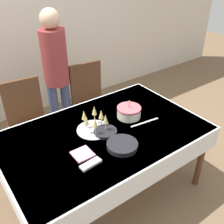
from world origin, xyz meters
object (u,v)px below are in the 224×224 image
(champagne_tray, at_px, (94,122))
(plate_stack_main, at_px, (122,145))
(dining_chair_far_left, at_px, (28,120))
(dining_chair_far_right, at_px, (91,99))
(person_standing, at_px, (56,68))
(birthday_cake, at_px, (129,112))
(plate_stack_dessert, at_px, (105,132))

(champagne_tray, distance_m, plate_stack_main, 0.34)
(plate_stack_main, bearing_deg, dining_chair_far_left, 108.53)
(dining_chair_far_right, height_order, person_standing, person_standing)
(dining_chair_far_right, bearing_deg, champagne_tray, -119.29)
(dining_chair_far_left, distance_m, dining_chair_far_right, 0.79)
(birthday_cake, xyz_separation_m, person_standing, (-0.26, 0.98, 0.18))
(birthday_cake, bearing_deg, plate_stack_dessert, -165.81)
(birthday_cake, relative_size, plate_stack_dessert, 1.12)
(birthday_cake, relative_size, plate_stack_main, 0.89)
(dining_chair_far_right, height_order, plate_stack_dessert, dining_chair_far_right)
(plate_stack_dessert, xyz_separation_m, person_standing, (0.07, 1.06, 0.22))
(plate_stack_dessert, bearing_deg, dining_chair_far_right, 65.93)
(champagne_tray, xyz_separation_m, person_standing, (0.12, 0.97, 0.15))
(dining_chair_far_left, relative_size, plate_stack_main, 3.77)
(champagne_tray, height_order, plate_stack_dessert, champagne_tray)
(dining_chair_far_left, height_order, plate_stack_dessert, dining_chair_far_left)
(plate_stack_dessert, bearing_deg, person_standing, 86.29)
(birthday_cake, xyz_separation_m, champagne_tray, (-0.38, 0.01, 0.03))
(dining_chair_far_right, relative_size, plate_stack_dessert, 4.75)
(dining_chair_far_right, relative_size, person_standing, 0.60)
(dining_chair_far_left, distance_m, birthday_cake, 1.11)
(plate_stack_dessert, distance_m, person_standing, 1.09)
(plate_stack_dessert, bearing_deg, champagne_tray, 116.15)
(plate_stack_dessert, height_order, person_standing, person_standing)
(plate_stack_dessert, bearing_deg, birthday_cake, 14.19)
(dining_chair_far_left, xyz_separation_m, birthday_cake, (0.72, -0.82, 0.25))
(dining_chair_far_left, height_order, plate_stack_main, dining_chair_far_left)
(dining_chair_far_left, relative_size, dining_chair_far_right, 1.00)
(dining_chair_far_left, bearing_deg, plate_stack_dessert, -66.88)
(birthday_cake, bearing_deg, plate_stack_main, -136.10)
(dining_chair_far_left, relative_size, person_standing, 0.60)
(birthday_cake, height_order, plate_stack_dessert, birthday_cake)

